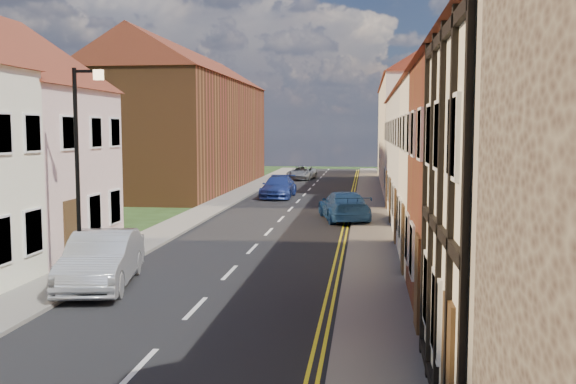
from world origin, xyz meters
TOP-DOWN VIEW (x-y plane):
  - road at (0.00, 30.00)m, footprint 7.00×90.00m
  - pavement_left at (-4.40, 30.00)m, footprint 1.80×90.00m
  - pavement_right at (4.40, 30.00)m, footprint 1.80×90.00m
  - cottage_r_cream_mid at (9.30, 23.50)m, footprint 8.30×5.20m
  - cottage_r_pink at (9.30, 28.90)m, footprint 8.30×6.00m
  - cottage_r_white_far at (9.30, 34.30)m, footprint 8.30×5.20m
  - cottage_r_cream_far at (9.30, 39.70)m, footprint 8.30×6.00m
  - block_right_far at (9.30, 55.00)m, footprint 8.30×24.20m
  - block_left_far at (-9.30, 50.00)m, footprint 8.30×24.20m
  - lamppost at (-3.81, 20.00)m, footprint 0.88×0.15m
  - car_mid at (-3.20, 19.88)m, footprint 2.50×4.93m
  - car_far at (-1.50, 44.04)m, footprint 2.04×4.84m
  - car_distant at (-1.50, 59.27)m, footprint 2.57×4.64m
  - car_far_b at (3.10, 34.00)m, footprint 2.98×5.26m

SIDE VIEW (x-z plane):
  - road at x=0.00m, z-range 0.00..0.02m
  - pavement_left at x=-4.40m, z-range 0.00..0.12m
  - pavement_right at x=4.40m, z-range 0.00..0.12m
  - car_distant at x=-1.50m, z-range 0.00..1.23m
  - car_far at x=-1.50m, z-range 0.00..1.39m
  - car_far_b at x=3.10m, z-range 0.00..1.44m
  - car_mid at x=-3.20m, z-range 0.00..1.55m
  - lamppost at x=-3.81m, z-range 0.54..6.54m
  - cottage_r_pink at x=9.30m, z-range -0.03..8.97m
  - cottage_r_cream_far at x=9.30m, z-range -0.03..8.97m
  - cottage_r_cream_mid at x=9.30m, z-range -0.02..8.98m
  - cottage_r_white_far at x=9.30m, z-range -0.02..8.98m
  - block_right_far at x=9.30m, z-range 0.04..10.54m
  - block_left_far at x=-9.30m, z-range 0.04..10.54m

